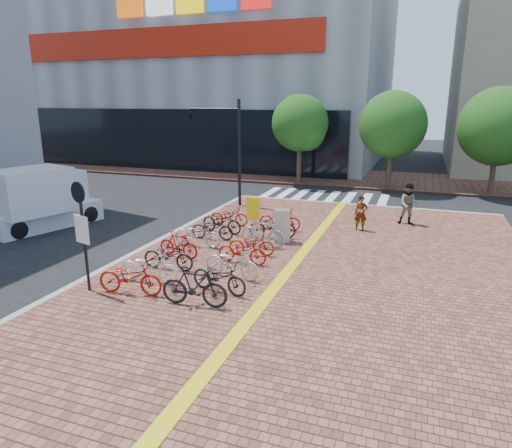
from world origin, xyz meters
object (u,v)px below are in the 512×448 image
at_px(bike_2, 168,256).
at_px(bike_9, 219,277).
at_px(bike_1, 148,267).
at_px(pedestrian_a, 361,213).
at_px(bike_15, 280,219).
at_px(notice_sign, 82,223).
at_px(box_truck, 41,199).
at_px(bike_3, 178,245).
at_px(bike_8, 194,286).
at_px(bike_7, 229,216).
at_px(bike_12, 252,244).
at_px(bike_14, 272,226).
at_px(pedestrian_b, 409,204).
at_px(bike_5, 212,228).
at_px(bike_13, 263,232).
at_px(bike_6, 222,221).
at_px(bike_4, 198,234).
at_px(bike_10, 232,262).
at_px(traffic_light_pole, 217,133).
at_px(yellow_sign, 254,213).
at_px(utility_box, 282,226).
at_px(bike_11, 242,251).
at_px(bike_0, 130,277).

relative_size(bike_2, bike_9, 0.97).
bearing_deg(bike_1, pedestrian_a, -40.78).
xyz_separation_m(bike_15, notice_sign, (-3.47, -8.34, 1.62)).
bearing_deg(box_truck, bike_3, -13.78).
bearing_deg(notice_sign, bike_8, 2.65).
distance_m(bike_7, bike_12, 4.26).
distance_m(bike_2, bike_14, 5.15).
bearing_deg(pedestrian_b, bike_9, -122.03).
bearing_deg(bike_5, notice_sign, 162.95).
bearing_deg(bike_13, bike_1, 162.05).
bearing_deg(bike_6, bike_4, -172.84).
bearing_deg(bike_14, pedestrian_b, -63.11).
bearing_deg(box_truck, bike_10, -16.22).
bearing_deg(bike_5, bike_2, 175.92).
relative_size(bike_10, pedestrian_a, 1.29).
height_order(bike_13, traffic_light_pole, traffic_light_pole).
height_order(bike_10, bike_13, bike_13).
height_order(bike_3, notice_sign, notice_sign).
distance_m(traffic_light_pole, box_truck, 9.28).
bearing_deg(bike_14, bike_10, 170.03).
bearing_deg(bike_13, box_truck, 98.57).
xyz_separation_m(bike_6, pedestrian_a, (5.58, 2.42, 0.26)).
distance_m(bike_1, traffic_light_pole, 11.89).
height_order(bike_5, bike_7, bike_5).
bearing_deg(yellow_sign, traffic_light_pole, 124.49).
bearing_deg(bike_6, bike_10, -142.49).
height_order(bike_2, bike_8, bike_8).
bearing_deg(bike_5, bike_6, -3.47).
relative_size(bike_2, bike_6, 0.94).
relative_size(bike_13, utility_box, 1.43).
bearing_deg(bike_2, yellow_sign, -32.47).
height_order(bike_8, traffic_light_pole, traffic_light_pole).
bearing_deg(bike_7, bike_9, -168.22).
bearing_deg(pedestrian_b, bike_2, -135.51).
bearing_deg(bike_13, bike_15, 8.23).
height_order(bike_2, bike_11, bike_2).
bearing_deg(bike_4, bike_6, -6.17).
xyz_separation_m(bike_3, utility_box, (2.98, 3.12, 0.17)).
relative_size(bike_0, bike_3, 1.22).
relative_size(bike_0, bike_15, 1.07).
relative_size(pedestrian_b, utility_box, 1.43).
bearing_deg(pedestrian_a, bike_3, -144.63).
height_order(bike_1, utility_box, utility_box).
height_order(bike_15, utility_box, utility_box).
distance_m(bike_3, utility_box, 4.32).
bearing_deg(bike_13, bike_11, -174.11).
distance_m(bike_10, box_truck, 11.27).
relative_size(bike_6, traffic_light_pole, 0.35).
height_order(bike_3, utility_box, utility_box).
distance_m(bike_4, bike_10, 3.57).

